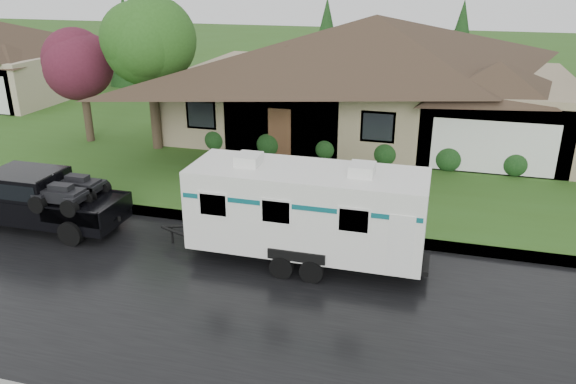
# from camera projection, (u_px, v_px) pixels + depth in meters

# --- Properties ---
(ground) EXTENTS (140.00, 140.00, 0.00)m
(ground) POSITION_uv_depth(u_px,v_px,m) (233.00, 259.00, 15.98)
(ground) COLOR #2F561B
(ground) RESTS_ON ground
(road) EXTENTS (140.00, 8.00, 0.01)m
(road) POSITION_uv_depth(u_px,v_px,m) (205.00, 295.00, 14.18)
(road) COLOR black
(road) RESTS_ON ground
(curb) EXTENTS (140.00, 0.50, 0.15)m
(curb) POSITION_uv_depth(u_px,v_px,m) (258.00, 224.00, 17.96)
(curb) COLOR gray
(curb) RESTS_ON ground
(lawn) EXTENTS (140.00, 26.00, 0.15)m
(lawn) POSITION_uv_depth(u_px,v_px,m) (335.00, 126.00, 29.38)
(lawn) COLOR #2F561B
(lawn) RESTS_ON ground
(house_main) EXTENTS (19.44, 10.80, 6.90)m
(house_main) POSITION_uv_depth(u_px,v_px,m) (380.00, 63.00, 26.48)
(house_main) COLOR gray
(house_main) RESTS_ON lawn
(tree_left_green) EXTENTS (3.93, 3.93, 6.51)m
(tree_left_green) POSITION_uv_depth(u_px,v_px,m) (149.00, 46.00, 23.81)
(tree_left_green) COLOR #382B1E
(tree_left_green) RESTS_ON lawn
(tree_red) EXTENTS (3.06, 3.06, 5.06)m
(tree_red) POSITION_uv_depth(u_px,v_px,m) (81.00, 66.00, 25.24)
(tree_red) COLOR #382B1E
(tree_red) RESTS_ON lawn
(shrub_row) EXTENTS (13.60, 1.00, 1.00)m
(shrub_row) POSITION_uv_depth(u_px,v_px,m) (356.00, 149.00, 23.57)
(shrub_row) COLOR #143814
(shrub_row) RESTS_ON lawn
(pickup_truck) EXTENTS (5.46, 2.07, 1.82)m
(pickup_truck) POSITION_uv_depth(u_px,v_px,m) (36.00, 197.00, 17.69)
(pickup_truck) COLOR black
(pickup_truck) RESTS_ON ground
(travel_trailer) EXTENTS (6.73, 2.36, 3.02)m
(travel_trailer) POSITION_uv_depth(u_px,v_px,m) (307.00, 209.00, 15.27)
(travel_trailer) COLOR white
(travel_trailer) RESTS_ON ground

